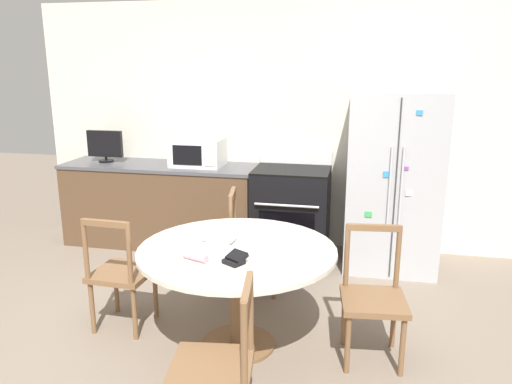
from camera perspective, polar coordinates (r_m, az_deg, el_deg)
The scene contains 16 objects.
ground_plane at distance 3.44m, azimuth -6.94°, elevation -20.32°, with size 14.00×14.00×0.00m, color gray.
back_wall at distance 5.43m, azimuth 1.74°, elevation 7.56°, with size 5.20×0.10×2.60m.
kitchen_counter at distance 5.59m, azimuth -10.75°, elevation -1.39°, with size 2.11×0.64×0.90m.
refrigerator at distance 4.98m, azimuth 15.38°, elevation 1.19°, with size 0.86×0.80×1.71m.
oven_range at distance 5.18m, azimuth 4.05°, elevation -2.22°, with size 0.76×0.68×1.08m.
microwave at distance 5.32m, azimuth -6.68°, elevation 4.54°, with size 0.53×0.40×0.29m.
countertop_tv at distance 5.73m, azimuth -16.87°, elevation 5.16°, with size 0.40×0.16×0.35m.
dining_table at distance 3.45m, azimuth -2.15°, elevation -8.31°, with size 1.35×1.35×0.74m.
dining_chair_far at distance 4.37m, azimuth -0.56°, elevation -5.88°, with size 0.48×0.48×0.90m.
dining_chair_left at distance 3.90m, azimuth -15.19°, elevation -9.01°, with size 0.44×0.44×0.90m.
dining_chair_right at distance 3.49m, azimuth 13.23°, elevation -11.77°, with size 0.46×0.46×0.90m.
dining_chair_near at distance 2.73m, azimuth -4.50°, elevation -19.41°, with size 0.47×0.47×0.90m.
candle_glass at distance 3.47m, azimuth 1.84°, elevation -5.38°, with size 0.09×0.09×0.08m.
folded_napkin at distance 3.21m, azimuth -6.94°, elevation -7.34°, with size 0.18×0.11×0.05m.
wallet at distance 3.15m, azimuth -2.39°, elevation -7.66°, with size 0.17×0.17×0.07m.
mail_stack at distance 3.62m, azimuth -3.64°, elevation -4.97°, with size 0.29×0.34×0.02m.
Camera 1 is at (0.96, -2.66, 1.96)m, focal length 35.00 mm.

